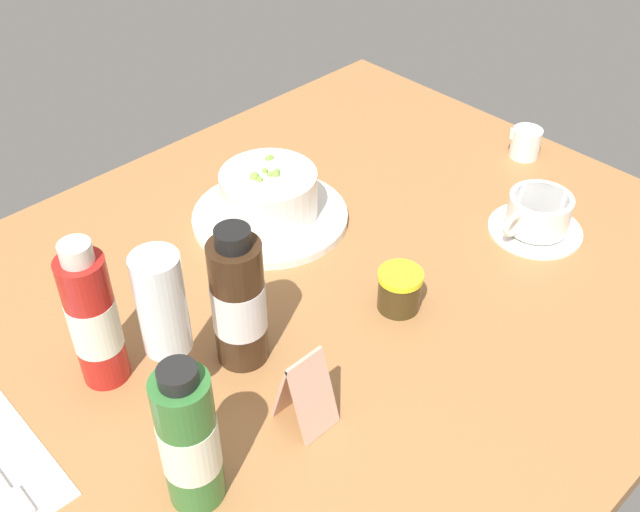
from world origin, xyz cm
name	(u,v)px	position (x,y,z in cm)	size (l,w,h in cm)	color
ground_plane	(304,307)	(0.00, 0.00, -1.50)	(110.00, 84.00, 3.00)	#9E6B3D
porridge_bowl	(269,199)	(-7.67, -15.16, 3.65)	(21.90, 21.90, 8.56)	white
coffee_cup	(538,215)	(-32.30, 12.34, 2.75)	(13.58, 12.93, 5.73)	white
creamer_jug	(524,142)	(-47.79, -0.38, 2.42)	(5.05, 5.24, 5.28)	white
wine_glass	(163,312)	(20.80, 2.11, 12.93)	(6.25, 6.25, 19.85)	white
jam_jar	(399,290)	(-7.28, 9.17, 2.72)	(5.52, 5.52, 5.38)	#3D2F15
sauce_bottle_red	(93,319)	(24.46, -6.28, 8.54)	(5.27, 5.27, 18.70)	#B21E19
sauce_bottle_green	(189,440)	(26.39, 12.96, 8.14)	(5.51, 5.51, 17.53)	#337233
sauce_bottle_brown	(239,302)	(11.59, 2.05, 8.28)	(6.02, 6.02, 18.10)	#382314
menu_card	(305,390)	(12.79, 13.71, 4.57)	(4.80, 5.66, 9.24)	#D3A38A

